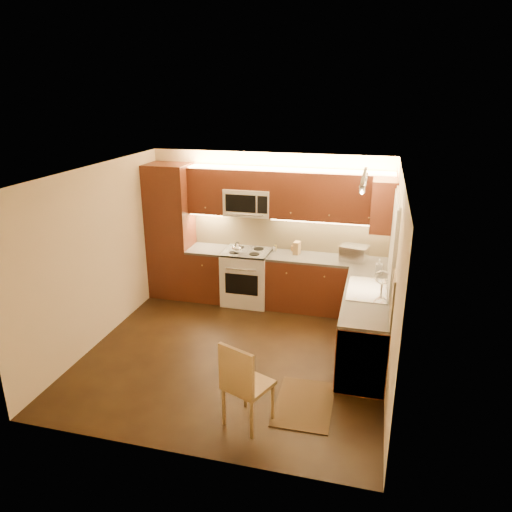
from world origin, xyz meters
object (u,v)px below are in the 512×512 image
(dining_chair, at_px, (248,383))
(stove, at_px, (247,277))
(sink, at_px, (368,285))
(toaster_oven, at_px, (354,253))
(soap_bottle, at_px, (379,266))
(microwave, at_px, (249,202))
(knife_block, at_px, (297,248))
(kettle, at_px, (237,247))

(dining_chair, bearing_deg, stove, 128.29)
(sink, relative_size, dining_chair, 0.86)
(toaster_oven, distance_m, soap_bottle, 0.61)
(microwave, distance_m, dining_chair, 3.50)
(toaster_oven, xyz_separation_m, soap_bottle, (0.39, -0.47, -0.01))
(toaster_oven, distance_m, knife_block, 0.93)
(microwave, height_order, dining_chair, microwave)
(sink, relative_size, kettle, 4.58)
(knife_block, relative_size, soap_bottle, 0.95)
(toaster_oven, bearing_deg, stove, -166.44)
(microwave, distance_m, knife_block, 1.09)
(kettle, bearing_deg, toaster_oven, 22.48)
(soap_bottle, relative_size, dining_chair, 0.22)
(kettle, bearing_deg, stove, 65.21)
(stove, xyz_separation_m, kettle, (-0.13, -0.14, 0.55))
(sink, relative_size, soap_bottle, 3.95)
(microwave, height_order, kettle, microwave)
(stove, xyz_separation_m, soap_bottle, (2.13, -0.45, 0.55))
(sink, xyz_separation_m, toaster_oven, (-0.26, 1.15, 0.05))
(sink, xyz_separation_m, dining_chair, (-1.15, -1.90, -0.48))
(knife_block, bearing_deg, soap_bottle, -14.91)
(stove, xyz_separation_m, knife_block, (0.82, 0.12, 0.54))
(knife_block, bearing_deg, kettle, -156.60)
(sink, height_order, knife_block, knife_block)
(toaster_oven, height_order, dining_chair, toaster_oven)
(sink, bearing_deg, soap_bottle, 78.75)
(soap_bottle, height_order, dining_chair, soap_bottle)
(knife_block, distance_m, dining_chair, 3.18)
(sink, xyz_separation_m, soap_bottle, (0.13, 0.68, 0.03))
(stove, bearing_deg, dining_chair, -74.25)
(dining_chair, bearing_deg, sink, 81.49)
(microwave, xyz_separation_m, toaster_oven, (1.74, -0.11, -0.70))
(stove, xyz_separation_m, dining_chair, (0.85, -3.03, 0.04))
(soap_bottle, bearing_deg, toaster_oven, 128.90)
(soap_bottle, xyz_separation_m, dining_chair, (-1.28, -2.58, -0.51))
(stove, height_order, knife_block, knife_block)
(toaster_oven, height_order, knife_block, toaster_oven)
(stove, relative_size, dining_chair, 0.92)
(knife_block, xyz_separation_m, soap_bottle, (1.31, -0.57, 0.01))
(kettle, xyz_separation_m, soap_bottle, (2.26, -0.31, -0.01))
(microwave, relative_size, sink, 0.88)
(kettle, bearing_deg, knife_block, 32.59)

